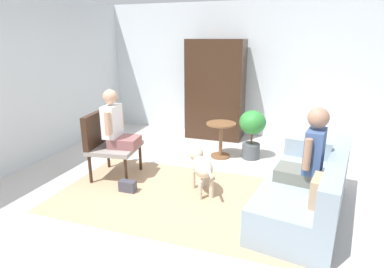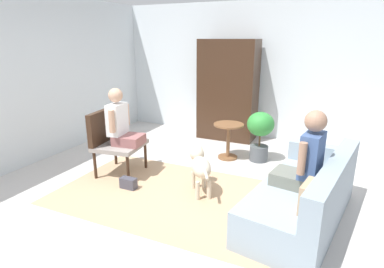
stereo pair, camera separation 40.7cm
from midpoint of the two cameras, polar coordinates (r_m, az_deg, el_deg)
ground_plane at (r=4.33m, az=-3.69°, el=-9.88°), size 6.67×6.67×0.00m
back_wall at (r=6.61m, az=5.64°, el=11.38°), size 5.92×0.12×2.65m
left_wall at (r=5.76m, az=-28.91°, el=8.59°), size 0.12×6.16×2.65m
area_rug at (r=4.13m, az=-4.88°, el=-11.32°), size 3.16×1.86×0.01m
couch at (r=3.81m, az=17.40°, el=-9.92°), size 1.12×1.97×0.76m
armchair at (r=4.74m, az=-17.63°, el=-1.05°), size 0.71×0.75×0.95m
person_on_couch at (r=3.61m, az=17.34°, el=-3.35°), size 0.53×0.50×0.86m
person_on_armchair at (r=4.60m, az=-16.06°, el=1.64°), size 0.50×0.50×0.81m
round_end_table at (r=5.31m, az=3.06°, el=-0.41°), size 0.50×0.50×0.60m
dog at (r=4.12m, az=-1.23°, el=-5.73°), size 0.50×0.68×0.57m
potted_plant at (r=5.27m, az=8.66°, el=0.85°), size 0.44×0.44×0.82m
armoire_cabinet at (r=6.32m, az=2.41°, el=7.97°), size 1.11×0.56×1.94m
handbag at (r=4.35m, az=-14.25°, el=-9.19°), size 0.22×0.11×0.15m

